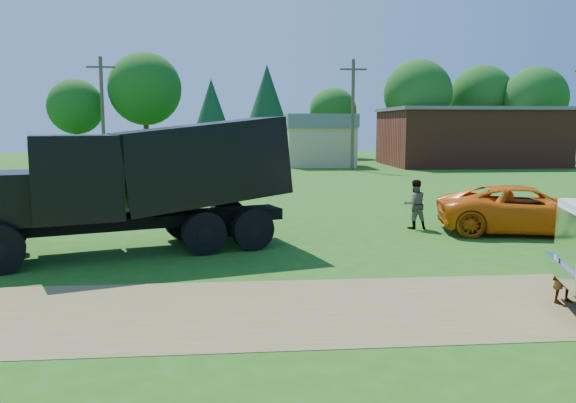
{
  "coord_description": "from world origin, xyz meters",
  "views": [
    {
      "loc": [
        -3.41,
        -10.81,
        3.66
      ],
      "look_at": [
        -2.06,
        4.36,
        1.6
      ],
      "focal_mm": 35.0,
      "sensor_mm": 36.0,
      "label": 1
    }
  ],
  "objects": [
    {
      "name": "ground",
      "position": [
        0.0,
        0.0,
        0.0
      ],
      "size": [
        140.0,
        140.0,
        0.0
      ],
      "primitive_type": "plane",
      "color": "#255613",
      "rests_on": "ground"
    },
    {
      "name": "dirt_track",
      "position": [
        0.0,
        0.0,
        0.01
      ],
      "size": [
        120.0,
        4.2,
        0.01
      ],
      "primitive_type": "cube",
      "color": "brown",
      "rests_on": "ground"
    },
    {
      "name": "black_dump_truck",
      "position": [
        -6.13,
        5.72,
        2.16
      ],
      "size": [
        9.21,
        5.42,
        3.94
      ],
      "rotation": [
        0.0,
        0.0,
        0.34
      ],
      "color": "black",
      "rests_on": "ground"
    },
    {
      "name": "orange_pickup",
      "position": [
        6.4,
        7.37,
        0.81
      ],
      "size": [
        6.3,
        3.88,
        1.63
      ],
      "primitive_type": "imported",
      "rotation": [
        0.0,
        0.0,
        1.36
      ],
      "color": "orange",
      "rests_on": "ground"
    },
    {
      "name": "spectator_a",
      "position": [
        3.3,
        -0.09,
        0.87
      ],
      "size": [
        0.74,
        0.63,
        1.73
      ],
      "primitive_type": "imported",
      "rotation": [
        0.0,
        0.0,
        0.41
      ],
      "color": "#999999",
      "rests_on": "ground"
    },
    {
      "name": "spectator_b",
      "position": [
        2.86,
        8.53,
        0.88
      ],
      "size": [
        0.92,
        0.75,
        1.76
      ],
      "primitive_type": "imported",
      "rotation": [
        0.0,
        0.0,
        3.24
      ],
      "color": "#999999",
      "rests_on": "ground"
    },
    {
      "name": "brick_building",
      "position": [
        18.0,
        40.0,
        2.66
      ],
      "size": [
        15.4,
        10.4,
        5.3
      ],
      "color": "maroon",
      "rests_on": "ground"
    },
    {
      "name": "tan_shed",
      "position": [
        4.0,
        40.0,
        2.42
      ],
      "size": [
        6.2,
        5.4,
        4.7
      ],
      "color": "tan",
      "rests_on": "ground"
    },
    {
      "name": "utility_poles",
      "position": [
        6.0,
        35.0,
        4.71
      ],
      "size": [
        42.2,
        0.28,
        9.0
      ],
      "color": "#433426",
      "rests_on": "ground"
    },
    {
      "name": "tree_row",
      "position": [
        6.45,
        49.31,
        6.68
      ],
      "size": [
        54.19,
        12.41,
        11.32
      ],
      "color": "#362816",
      "rests_on": "ground"
    }
  ]
}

